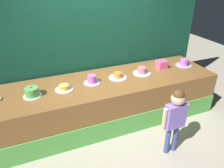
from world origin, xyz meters
TOP-DOWN VIEW (x-y plane):
  - ground_plane at (0.00, 0.00)m, footprint 12.00×12.00m
  - stage_platform at (0.00, 0.57)m, footprint 4.21×1.17m
  - curtain_backdrop at (0.00, 1.25)m, footprint 4.70×0.08m
  - child_figure at (0.64, -0.64)m, footprint 0.44×0.20m
  - pink_box at (1.28, 0.70)m, footprint 0.20×0.18m
  - cake_far_left at (-1.28, 0.53)m, footprint 0.29×0.29m
  - cake_left at (-0.77, 0.55)m, footprint 0.30×0.30m
  - cake_center_left at (-0.26, 0.61)m, footprint 0.30×0.30m
  - cake_center_right at (0.26, 0.62)m, footprint 0.34×0.34m
  - cake_right at (0.77, 0.62)m, footprint 0.35×0.35m
  - cake_far_right at (1.79, 0.63)m, footprint 0.34×0.34m

SIDE VIEW (x-z plane):
  - ground_plane at x=0.00m, z-range 0.00..0.00m
  - stage_platform at x=0.00m, z-range 0.00..0.83m
  - child_figure at x=0.64m, z-range 0.17..1.31m
  - cake_left at x=-0.77m, z-range 0.83..0.91m
  - cake_center_right at x=0.26m, z-range 0.82..0.92m
  - cake_right at x=0.77m, z-range 0.82..0.95m
  - cake_far_right at x=1.79m, z-range 0.81..0.98m
  - cake_center_left at x=-0.26m, z-range 0.82..0.97m
  - cake_far_left at x=-1.28m, z-range 0.82..0.99m
  - pink_box at x=1.28m, z-range 0.83..0.99m
  - curtain_backdrop at x=0.00m, z-range 0.00..2.97m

